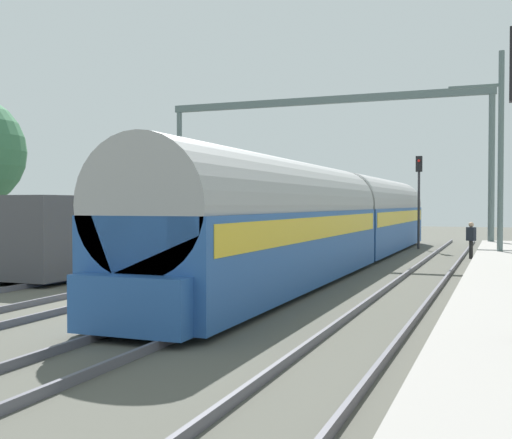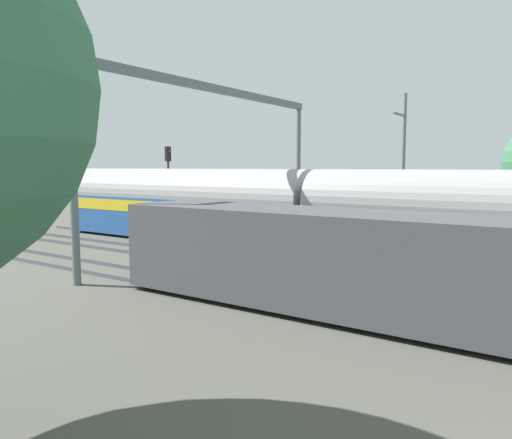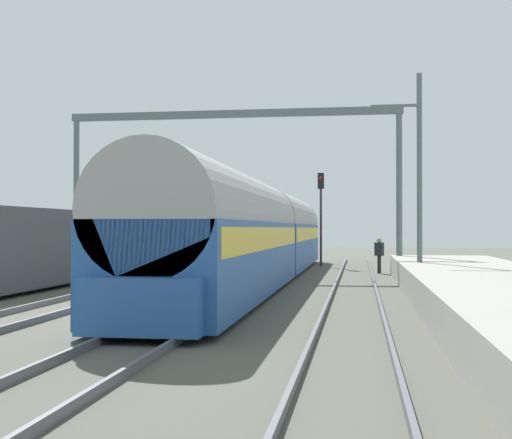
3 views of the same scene
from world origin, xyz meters
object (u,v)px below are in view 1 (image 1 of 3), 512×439
at_px(person_crossing, 471,237).
at_px(freight_car, 124,231).
at_px(passenger_train, 341,218).
at_px(railway_signal_far, 419,190).
at_px(catenary_gantry, 321,137).

bearing_deg(person_crossing, freight_car, -115.14).
bearing_deg(passenger_train, railway_signal_far, 80.08).
relative_size(passenger_train, railway_signal_far, 6.17).
bearing_deg(freight_car, passenger_train, 29.66).
bearing_deg(railway_signal_far, freight_car, -122.33).
bearing_deg(catenary_gantry, freight_car, -124.69).
xyz_separation_m(freight_car, person_crossing, (12.88, 9.58, -0.44)).
xyz_separation_m(person_crossing, railway_signal_far, (-3.12, 5.86, 2.37)).
distance_m(person_crossing, railway_signal_far, 7.04).
bearing_deg(catenary_gantry, passenger_train, -64.07).
distance_m(passenger_train, railway_signal_far, 11.22).
relative_size(passenger_train, catenary_gantry, 2.03).
relative_size(freight_car, railway_signal_far, 2.44).
relative_size(freight_car, catenary_gantry, 0.80).
height_order(passenger_train, person_crossing, passenger_train).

